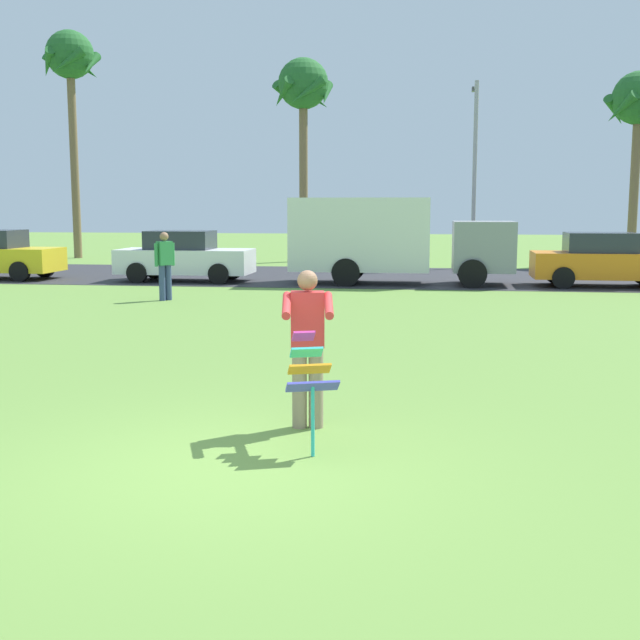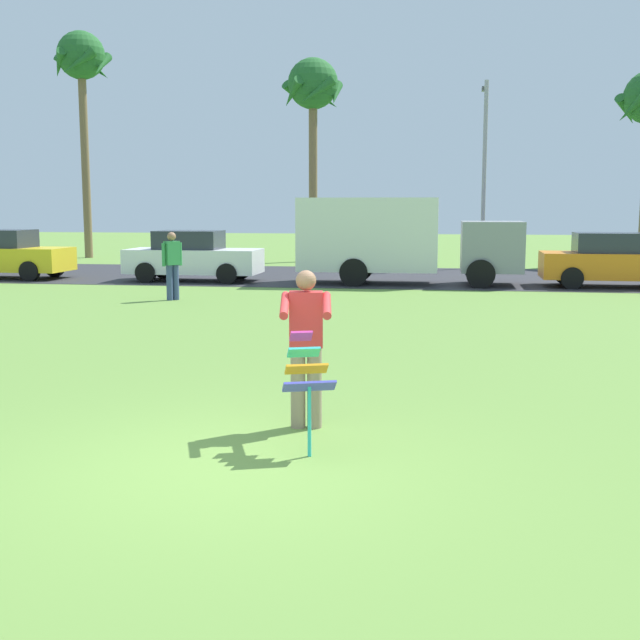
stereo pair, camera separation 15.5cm
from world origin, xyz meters
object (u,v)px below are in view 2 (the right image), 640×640
(parked_car_white, at_px, (193,257))
(kite_held, at_px, (306,373))
(person_kite_flyer, at_px, (306,342))
(palm_tree_right_near, at_px, (313,92))
(streetlight_pole, at_px, (484,162))
(person_walker_near, at_px, (172,264))
(palm_tree_left_near, at_px, (81,67))
(parked_car_yellow, at_px, (4,255))
(parked_truck_grey_van, at_px, (396,238))
(parked_car_orange, at_px, (614,261))

(parked_car_white, bearing_deg, kite_held, -69.08)
(kite_held, bearing_deg, person_kite_flyer, 99.83)
(palm_tree_right_near, distance_m, streetlight_pole, 8.02)
(person_walker_near, bearing_deg, parked_car_white, 101.73)
(kite_held, height_order, palm_tree_left_near, palm_tree_left_near)
(palm_tree_left_near, bearing_deg, kite_held, -61.77)
(person_kite_flyer, relative_size, parked_car_white, 0.41)
(palm_tree_right_near, bearing_deg, parked_car_yellow, -132.76)
(parked_truck_grey_van, xyz_separation_m, streetlight_pole, (2.91, 6.98, 2.59))
(parked_car_white, height_order, streetlight_pole, streetlight_pole)
(parked_car_orange, bearing_deg, streetlight_pole, 116.54)
(parked_car_yellow, distance_m, person_walker_near, 9.01)
(parked_car_orange, bearing_deg, person_kite_flyer, -111.43)
(parked_car_orange, relative_size, streetlight_pole, 0.60)
(parked_car_yellow, bearing_deg, parked_car_orange, -0.00)
(parked_car_yellow, bearing_deg, streetlight_pole, 23.89)
(parked_car_yellow, bearing_deg, palm_tree_left_near, 99.74)
(parked_truck_grey_van, xyz_separation_m, parked_car_orange, (6.39, 0.00, -0.64))
(person_kite_flyer, height_order, palm_tree_right_near, palm_tree_right_near)
(person_walker_near, bearing_deg, palm_tree_right_near, 84.89)
(kite_held, xyz_separation_m, parked_car_yellow, (-12.98, 17.14, -0.02))
(parked_car_white, bearing_deg, parked_truck_grey_van, -0.00)
(parked_car_yellow, distance_m, parked_car_orange, 19.24)
(streetlight_pole, bearing_deg, palm_tree_left_near, 169.14)
(person_kite_flyer, bearing_deg, streetlight_pole, 82.86)
(kite_held, height_order, person_walker_near, person_walker_near)
(parked_car_orange, bearing_deg, parked_truck_grey_van, -180.00)
(person_kite_flyer, xyz_separation_m, streetlight_pole, (2.91, 23.28, 3.05))
(parked_car_orange, bearing_deg, parked_car_yellow, 180.00)
(palm_tree_right_near, height_order, person_walker_near, palm_tree_right_near)
(person_kite_flyer, distance_m, person_walker_near, 12.48)
(kite_held, distance_m, palm_tree_left_near, 32.13)
(person_kite_flyer, xyz_separation_m, palm_tree_left_near, (-14.61, 26.65, 7.52))
(kite_held, bearing_deg, palm_tree_right_near, 98.98)
(kite_held, height_order, streetlight_pole, streetlight_pole)
(parked_car_white, bearing_deg, person_walker_near, -78.27)
(parked_truck_grey_van, height_order, palm_tree_left_near, palm_tree_left_near)
(palm_tree_left_near, relative_size, person_walker_near, 5.79)
(streetlight_pole, height_order, person_walker_near, streetlight_pole)
(person_kite_flyer, bearing_deg, palm_tree_left_near, 118.74)
(palm_tree_left_near, xyz_separation_m, palm_tree_right_near, (10.55, -0.85, -1.43))
(parked_truck_grey_van, distance_m, palm_tree_left_near, 19.25)
(person_kite_flyer, xyz_separation_m, palm_tree_right_near, (-4.06, 25.80, 6.09))
(person_kite_flyer, height_order, kite_held, person_kite_flyer)
(person_kite_flyer, relative_size, palm_tree_left_near, 0.17)
(kite_held, xyz_separation_m, parked_car_orange, (6.25, 17.14, -0.02))
(palm_tree_left_near, xyz_separation_m, streetlight_pole, (17.53, -3.36, -4.47))
(parked_car_white, height_order, palm_tree_right_near, palm_tree_right_near)
(kite_held, xyz_separation_m, person_walker_near, (-5.51, 12.11, 0.14))
(kite_held, height_order, parked_car_orange, parked_car_orange)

